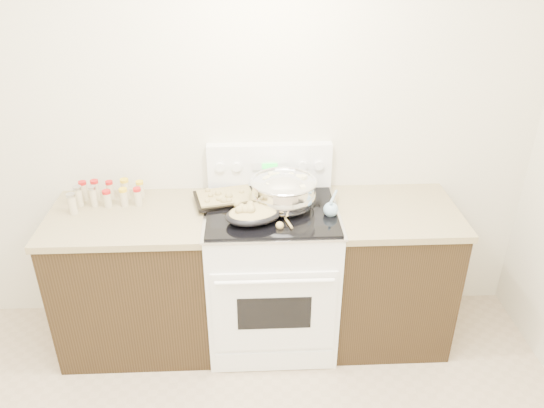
{
  "coord_description": "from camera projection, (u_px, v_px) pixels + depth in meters",
  "views": [
    {
      "loc": [
        0.23,
        -1.26,
        2.42
      ],
      "look_at": [
        0.35,
        1.37,
        1.0
      ],
      "focal_mm": 35.0,
      "sensor_mm": 36.0,
      "label": 1
    }
  ],
  "objects": [
    {
      "name": "counter_left",
      "position": [
        137.0,
        279.0,
        3.27
      ],
      "size": [
        0.93,
        0.67,
        0.92
      ],
      "color": "black",
      "rests_on": "ground"
    },
    {
      "name": "counter_right",
      "position": [
        388.0,
        272.0,
        3.33
      ],
      "size": [
        0.73,
        0.67,
        0.92
      ],
      "color": "black",
      "rests_on": "ground"
    },
    {
      "name": "blue_ladle",
      "position": [
        331.0,
        208.0,
        2.99
      ],
      "size": [
        0.12,
        0.28,
        0.1
      ],
      "color": "#83AAC3",
      "rests_on": "kitchen_range"
    },
    {
      "name": "wooden_spoon",
      "position": [
        281.0,
        222.0,
        2.9
      ],
      "size": [
        0.09,
        0.26,
        0.04
      ],
      "color": "tan",
      "rests_on": "kitchen_range"
    },
    {
      "name": "mixing_bowl",
      "position": [
        284.0,
        193.0,
        3.04
      ],
      "size": [
        0.43,
        0.43,
        0.22
      ],
      "color": "silver",
      "rests_on": "kitchen_range"
    },
    {
      "name": "room_shell",
      "position": [
        166.0,
        218.0,
        1.44
      ],
      "size": [
        4.1,
        3.6,
        2.75
      ],
      "color": "beige",
      "rests_on": "ground"
    },
    {
      "name": "spice_jars",
      "position": [
        105.0,
        194.0,
        3.14
      ],
      "size": [
        0.4,
        0.23,
        0.13
      ],
      "color": "#BFB28C",
      "rests_on": "counter_left"
    },
    {
      "name": "roasting_pan",
      "position": [
        254.0,
        213.0,
        2.91
      ],
      "size": [
        0.37,
        0.31,
        0.12
      ],
      "color": "black",
      "rests_on": "kitchen_range"
    },
    {
      "name": "kitchen_range",
      "position": [
        272.0,
        272.0,
        3.28
      ],
      "size": [
        0.78,
        0.73,
        1.22
      ],
      "color": "white",
      "rests_on": "ground"
    },
    {
      "name": "baking_sheet",
      "position": [
        225.0,
        197.0,
        3.14
      ],
      "size": [
        0.4,
        0.32,
        0.06
      ],
      "color": "black",
      "rests_on": "kitchen_range"
    }
  ]
}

